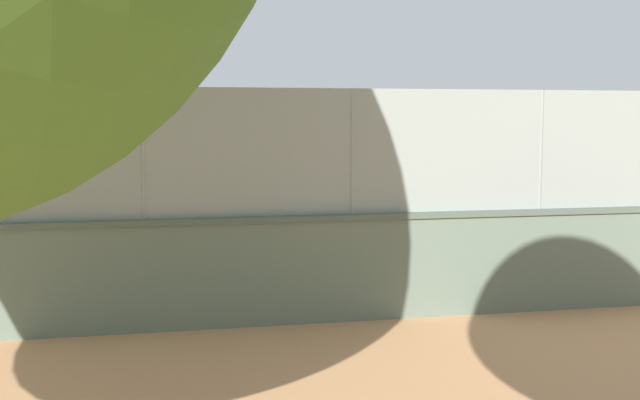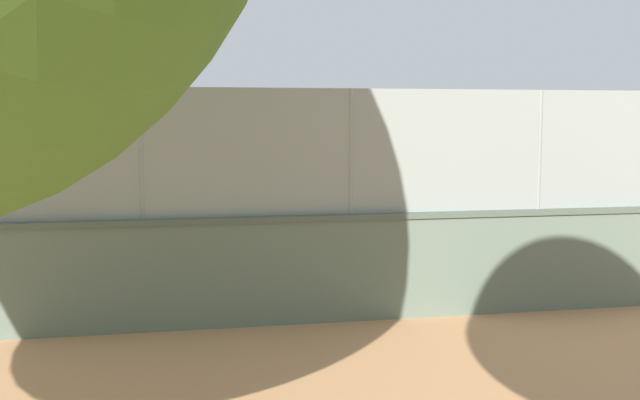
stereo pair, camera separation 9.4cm
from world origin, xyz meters
name	(u,v)px [view 2 (the right image)]	position (x,y,z in m)	size (l,w,h in m)	color
ground_plane	(325,219)	(0.00, 0.00, 0.00)	(260.00, 260.00, 0.00)	tan
perimeter_wall	(350,266)	(1.59, 11.57, 0.81)	(31.27, 1.68, 1.62)	slate
fence_panel_on_wall	(351,151)	(1.59, 11.57, 2.55)	(30.70, 1.27, 1.88)	gray
player_crossing_court	(294,194)	(1.21, 1.93, 0.99)	(0.75, 1.27, 1.66)	#B2B2B2
player_near_wall_returning	(371,229)	(0.69, 9.11, 1.02)	(0.72, 0.92, 1.72)	navy
player_baseline_waiting	(274,205)	(1.97, 4.07, 0.92)	(0.68, 0.89, 1.57)	#591919
sports_ball	(299,232)	(1.23, 3.10, 0.11)	(0.21, 0.21, 0.21)	yellow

